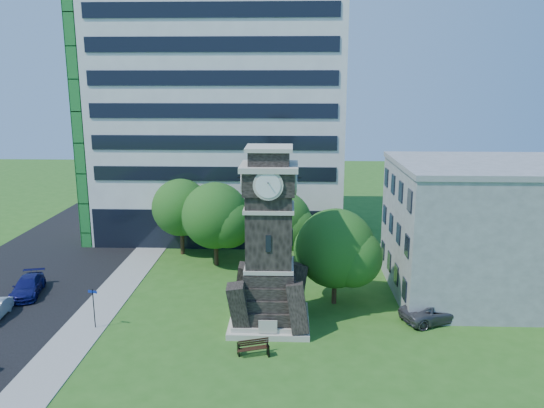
{
  "coord_description": "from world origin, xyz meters",
  "views": [
    {
      "loc": [
        4.4,
        -31.75,
        16.2
      ],
      "look_at": [
        2.98,
        7.45,
        7.18
      ],
      "focal_mm": 35.0,
      "sensor_mm": 36.0,
      "label": 1
    }
  ],
  "objects_px": {
    "park_bench": "(253,347)",
    "car_east_lot": "(436,311)",
    "car_street_north": "(28,286)",
    "clock_tower": "(269,250)",
    "street_sign": "(94,304)"
  },
  "relations": [
    {
      "from": "car_street_north",
      "to": "street_sign",
      "type": "distance_m",
      "value": 9.22
    },
    {
      "from": "park_bench",
      "to": "car_east_lot",
      "type": "bearing_deg",
      "value": 4.8
    },
    {
      "from": "clock_tower",
      "to": "street_sign",
      "type": "relative_size",
      "value": 4.39
    },
    {
      "from": "clock_tower",
      "to": "car_east_lot",
      "type": "relative_size",
      "value": 2.44
    },
    {
      "from": "car_east_lot",
      "to": "park_bench",
      "type": "distance_m",
      "value": 13.4
    },
    {
      "from": "car_east_lot",
      "to": "park_bench",
      "type": "xyz_separation_m",
      "value": [
        -12.34,
        -5.23,
        -0.17
      ]
    },
    {
      "from": "car_street_north",
      "to": "street_sign",
      "type": "xyz_separation_m",
      "value": [
        7.31,
        -5.51,
        1.05
      ]
    },
    {
      "from": "car_street_north",
      "to": "car_east_lot",
      "type": "bearing_deg",
      "value": -19.41
    },
    {
      "from": "car_street_north",
      "to": "street_sign",
      "type": "height_order",
      "value": "street_sign"
    },
    {
      "from": "clock_tower",
      "to": "car_east_lot",
      "type": "bearing_deg",
      "value": 3.94
    },
    {
      "from": "car_east_lot",
      "to": "street_sign",
      "type": "bearing_deg",
      "value": 73.24
    },
    {
      "from": "park_bench",
      "to": "car_street_north",
      "type": "bearing_deg",
      "value": 136.19
    },
    {
      "from": "car_street_north",
      "to": "park_bench",
      "type": "bearing_deg",
      "value": -38.47
    },
    {
      "from": "car_east_lot",
      "to": "park_bench",
      "type": "relative_size",
      "value": 2.62
    },
    {
      "from": "park_bench",
      "to": "clock_tower",
      "type": "bearing_deg",
      "value": 61.57
    }
  ]
}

